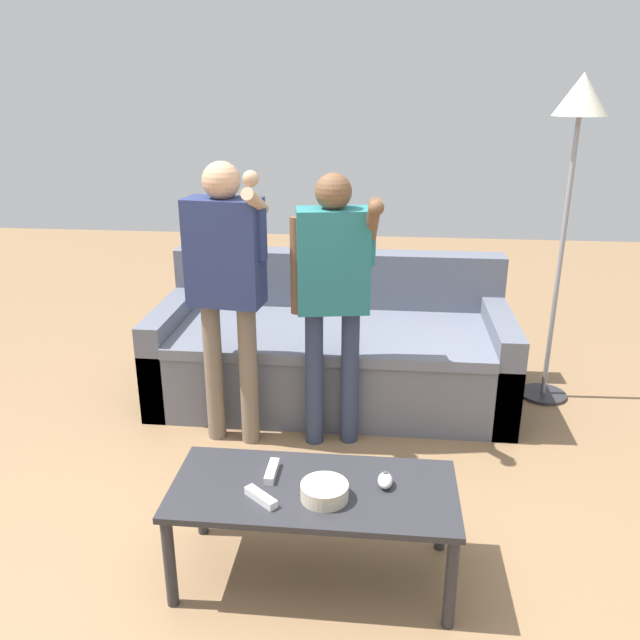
{
  "coord_description": "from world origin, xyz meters",
  "views": [
    {
      "loc": [
        0.42,
        -2.11,
        1.82
      ],
      "look_at": [
        0.16,
        0.48,
        0.87
      ],
      "focal_mm": 36.45,
      "sensor_mm": 36.0,
      "label": 1
    }
  ],
  "objects_px": {
    "game_remote_wand_near": "(272,471)",
    "game_remote_wand_far": "(261,497)",
    "coffee_table": "(314,499)",
    "snack_bowl": "(324,491)",
    "player_left": "(226,274)",
    "couch": "(333,350)",
    "player_center": "(333,282)",
    "game_remote_nunchuk": "(385,480)",
    "floor_lamp": "(577,131)"
  },
  "relations": [
    {
      "from": "game_remote_wand_near",
      "to": "game_remote_wand_far",
      "type": "distance_m",
      "value": 0.17
    },
    {
      "from": "coffee_table",
      "to": "game_remote_wand_far",
      "type": "relative_size",
      "value": 7.86
    },
    {
      "from": "snack_bowl",
      "to": "player_left",
      "type": "bearing_deg",
      "value": 119.34
    },
    {
      "from": "couch",
      "to": "game_remote_wand_near",
      "type": "distance_m",
      "value": 1.55
    },
    {
      "from": "coffee_table",
      "to": "player_center",
      "type": "height_order",
      "value": "player_center"
    },
    {
      "from": "coffee_table",
      "to": "couch",
      "type": "bearing_deg",
      "value": 92.19
    },
    {
      "from": "coffee_table",
      "to": "snack_bowl",
      "type": "bearing_deg",
      "value": -53.14
    },
    {
      "from": "game_remote_nunchuk",
      "to": "player_center",
      "type": "xyz_separation_m",
      "value": [
        -0.28,
        0.99,
        0.47
      ]
    },
    {
      "from": "game_remote_wand_near",
      "to": "game_remote_wand_far",
      "type": "xyz_separation_m",
      "value": [
        -0.01,
        -0.17,
        -0.0
      ]
    },
    {
      "from": "game_remote_nunchuk",
      "to": "game_remote_wand_near",
      "type": "height_order",
      "value": "game_remote_nunchuk"
    },
    {
      "from": "couch",
      "to": "floor_lamp",
      "type": "bearing_deg",
      "value": 3.61
    },
    {
      "from": "floor_lamp",
      "to": "player_left",
      "type": "distance_m",
      "value": 2.02
    },
    {
      "from": "coffee_table",
      "to": "player_left",
      "type": "height_order",
      "value": "player_left"
    },
    {
      "from": "game_remote_nunchuk",
      "to": "player_center",
      "type": "height_order",
      "value": "player_center"
    },
    {
      "from": "couch",
      "to": "snack_bowl",
      "type": "xyz_separation_m",
      "value": [
        0.11,
        -1.67,
        0.15
      ]
    },
    {
      "from": "coffee_table",
      "to": "game_remote_nunchuk",
      "type": "height_order",
      "value": "game_remote_nunchuk"
    },
    {
      "from": "game_remote_nunchuk",
      "to": "player_left",
      "type": "relative_size",
      "value": 0.06
    },
    {
      "from": "coffee_table",
      "to": "game_remote_wand_near",
      "type": "xyz_separation_m",
      "value": [
        -0.17,
        0.07,
        0.06
      ]
    },
    {
      "from": "couch",
      "to": "game_remote_nunchuk",
      "type": "xyz_separation_m",
      "value": [
        0.33,
        -1.57,
        0.14
      ]
    },
    {
      "from": "floor_lamp",
      "to": "player_center",
      "type": "distance_m",
      "value": 1.57
    },
    {
      "from": "couch",
      "to": "floor_lamp",
      "type": "distance_m",
      "value": 1.83
    },
    {
      "from": "floor_lamp",
      "to": "player_left",
      "type": "relative_size",
      "value": 1.27
    },
    {
      "from": "player_center",
      "to": "player_left",
      "type": "distance_m",
      "value": 0.53
    },
    {
      "from": "game_remote_nunchuk",
      "to": "player_left",
      "type": "height_order",
      "value": "player_left"
    },
    {
      "from": "snack_bowl",
      "to": "player_center",
      "type": "relative_size",
      "value": 0.12
    },
    {
      "from": "game_remote_nunchuk",
      "to": "game_remote_wand_near",
      "type": "xyz_separation_m",
      "value": [
        -0.43,
        0.03,
        -0.01
      ]
    },
    {
      "from": "game_remote_wand_far",
      "to": "coffee_table",
      "type": "bearing_deg",
      "value": 29.22
    },
    {
      "from": "player_left",
      "to": "game_remote_nunchuk",
      "type": "bearing_deg",
      "value": -49.67
    },
    {
      "from": "coffee_table",
      "to": "player_center",
      "type": "distance_m",
      "value": 1.16
    },
    {
      "from": "couch",
      "to": "game_remote_wand_far",
      "type": "distance_m",
      "value": 1.72
    },
    {
      "from": "player_center",
      "to": "player_left",
      "type": "relative_size",
      "value": 0.97
    },
    {
      "from": "floor_lamp",
      "to": "player_center",
      "type": "height_order",
      "value": "floor_lamp"
    },
    {
      "from": "player_left",
      "to": "game_remote_wand_near",
      "type": "relative_size",
      "value": 10.02
    },
    {
      "from": "game_remote_wand_far",
      "to": "game_remote_nunchuk",
      "type": "bearing_deg",
      "value": 17.26
    },
    {
      "from": "player_center",
      "to": "snack_bowl",
      "type": "bearing_deg",
      "value": -86.67
    },
    {
      "from": "snack_bowl",
      "to": "player_left",
      "type": "relative_size",
      "value": 0.12
    },
    {
      "from": "floor_lamp",
      "to": "game_remote_wand_near",
      "type": "relative_size",
      "value": 12.71
    },
    {
      "from": "coffee_table",
      "to": "game_remote_nunchuk",
      "type": "distance_m",
      "value": 0.28
    },
    {
      "from": "player_center",
      "to": "floor_lamp",
      "type": "bearing_deg",
      "value": 27.93
    },
    {
      "from": "player_left",
      "to": "snack_bowl",
      "type": "bearing_deg",
      "value": -60.66
    },
    {
      "from": "player_center",
      "to": "game_remote_wand_near",
      "type": "distance_m",
      "value": 1.08
    },
    {
      "from": "floor_lamp",
      "to": "game_remote_wand_far",
      "type": "xyz_separation_m",
      "value": [
        -1.42,
        -1.79,
        -1.16
      ]
    },
    {
      "from": "game_remote_nunchuk",
      "to": "game_remote_wand_near",
      "type": "bearing_deg",
      "value": 176.0
    },
    {
      "from": "game_remote_nunchuk",
      "to": "couch",
      "type": "bearing_deg",
      "value": 101.75
    },
    {
      "from": "snack_bowl",
      "to": "floor_lamp",
      "type": "xyz_separation_m",
      "value": [
        1.19,
        1.75,
        1.15
      ]
    },
    {
      "from": "couch",
      "to": "game_remote_wand_near",
      "type": "xyz_separation_m",
      "value": [
        -0.11,
        -1.54,
        0.13
      ]
    },
    {
      "from": "game_remote_wand_near",
      "to": "coffee_table",
      "type": "bearing_deg",
      "value": -21.88
    },
    {
      "from": "game_remote_nunchuk",
      "to": "game_remote_wand_far",
      "type": "distance_m",
      "value": 0.47
    },
    {
      "from": "couch",
      "to": "game_remote_nunchuk",
      "type": "distance_m",
      "value": 1.61
    },
    {
      "from": "floor_lamp",
      "to": "couch",
      "type": "bearing_deg",
      "value": -176.39
    }
  ]
}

